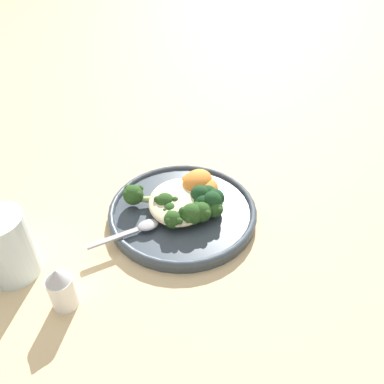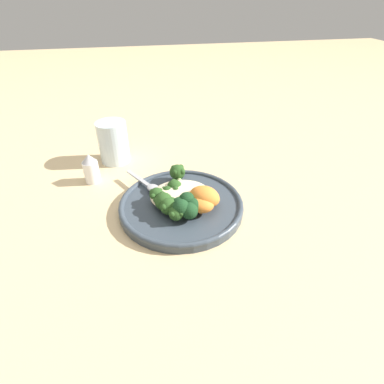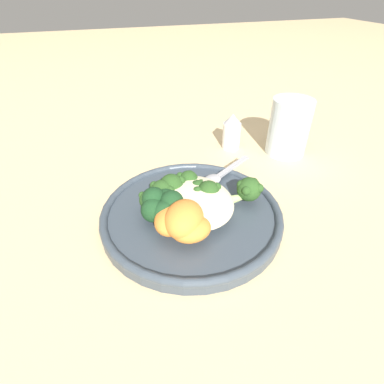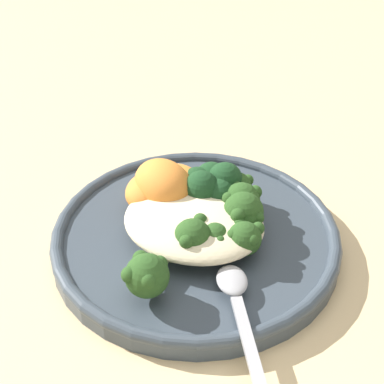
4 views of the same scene
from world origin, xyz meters
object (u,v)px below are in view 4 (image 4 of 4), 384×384
object	(u,v)px
broccoli_stalk_1	(191,228)
broccoli_stalk_2	(206,228)
sweet_potato_chunk_0	(179,184)
sweet_potato_chunk_2	(148,191)
kale_tuft	(211,185)
sweet_potato_chunk_1	(163,184)
broccoli_stalk_7	(228,191)
broccoli_stalk_0	(154,265)
broccoli_stalk_5	(233,211)
broccoli_stalk_3	(232,230)
broccoli_stalk_4	(233,217)
broccoli_stalk_6	(229,202)
plate	(193,238)
quinoa_mound	(197,223)
spoon	(236,296)

from	to	relation	value
broccoli_stalk_1	broccoli_stalk_2	world-z (taller)	broccoli_stalk_1
sweet_potato_chunk_0	sweet_potato_chunk_2	bearing A→B (deg)	39.69
kale_tuft	sweet_potato_chunk_1	bearing A→B (deg)	25.26
broccoli_stalk_7	sweet_potato_chunk_0	world-z (taller)	sweet_potato_chunk_0
broccoli_stalk_0	broccoli_stalk_7	distance (m)	0.12
sweet_potato_chunk_0	broccoli_stalk_7	bearing A→B (deg)	-167.21
broccoli_stalk_1	broccoli_stalk_5	world-z (taller)	broccoli_stalk_5
broccoli_stalk_3	sweet_potato_chunk_0	world-z (taller)	sweet_potato_chunk_0
broccoli_stalk_4	sweet_potato_chunk_1	size ratio (longest dim) A/B	1.31
broccoli_stalk_6	kale_tuft	world-z (taller)	kale_tuft
broccoli_stalk_4	broccoli_stalk_7	world-z (taller)	same
broccoli_stalk_0	sweet_potato_chunk_0	world-z (taller)	broccoli_stalk_0
broccoli_stalk_4	sweet_potato_chunk_0	xyz separation A→B (m)	(0.06, -0.02, 0.00)
broccoli_stalk_7	plate	bearing A→B (deg)	-157.26
quinoa_mound	broccoli_stalk_0	world-z (taller)	broccoli_stalk_0
plate	broccoli_stalk_1	bearing A→B (deg)	107.00
broccoli_stalk_1	broccoli_stalk_6	size ratio (longest dim) A/B	1.09
broccoli_stalk_7	broccoli_stalk_1	bearing A→B (deg)	-149.33
broccoli_stalk_3	broccoli_stalk_6	xyz separation A→B (m)	(0.02, -0.03, 0.00)
quinoa_mound	broccoli_stalk_6	xyz separation A→B (m)	(-0.02, -0.04, 0.00)
broccoli_stalk_2	broccoli_stalk_3	xyz separation A→B (m)	(-0.02, -0.00, 0.00)
quinoa_mound	broccoli_stalk_6	bearing A→B (deg)	-115.86
broccoli_stalk_3	sweet_potato_chunk_2	size ratio (longest dim) A/B	1.84
broccoli_stalk_2	kale_tuft	xyz separation A→B (m)	(0.01, -0.05, 0.01)
broccoli_stalk_5	broccoli_stalk_2	bearing A→B (deg)	-124.36
broccoli_stalk_1	sweet_potato_chunk_0	distance (m)	0.06
kale_tuft	broccoli_stalk_5	bearing A→B (deg)	140.66
quinoa_mound	sweet_potato_chunk_1	bearing A→B (deg)	-32.80
broccoli_stalk_3	broccoli_stalk_4	distance (m)	0.02
broccoli_stalk_0	broccoli_stalk_5	bearing A→B (deg)	153.96
broccoli_stalk_0	sweet_potato_chunk_1	world-z (taller)	sweet_potato_chunk_1
quinoa_mound	broccoli_stalk_7	xyz separation A→B (m)	(-0.01, -0.05, 0.00)
broccoli_stalk_1	sweet_potato_chunk_1	size ratio (longest dim) A/B	1.47
plate	kale_tuft	world-z (taller)	kale_tuft
sweet_potato_chunk_0	kale_tuft	world-z (taller)	kale_tuft
sweet_potato_chunk_2	sweet_potato_chunk_0	bearing A→B (deg)	-140.31
broccoli_stalk_0	sweet_potato_chunk_0	xyz separation A→B (m)	(0.03, -0.11, 0.00)
sweet_potato_chunk_0	kale_tuft	size ratio (longest dim) A/B	0.92
plate	spoon	xyz separation A→B (m)	(-0.06, 0.07, 0.01)
broccoli_stalk_7	kale_tuft	xyz separation A→B (m)	(0.01, 0.01, 0.01)
kale_tuft	spoon	distance (m)	0.13
broccoli_stalk_5	broccoli_stalk_7	size ratio (longest dim) A/B	1.40
broccoli_stalk_6	sweet_potato_chunk_1	bearing A→B (deg)	164.17
quinoa_mound	sweet_potato_chunk_0	size ratio (longest dim) A/B	2.32
quinoa_mound	broccoli_stalk_5	distance (m)	0.03
broccoli_stalk_3	sweet_potato_chunk_2	distance (m)	0.09
plate	broccoli_stalk_2	distance (m)	0.03
broccoli_stalk_4	broccoli_stalk_5	world-z (taller)	broccoli_stalk_5
kale_tuft	broccoli_stalk_1	bearing A→B (deg)	94.26
broccoli_stalk_0	broccoli_stalk_6	xyz separation A→B (m)	(-0.03, -0.10, -0.00)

